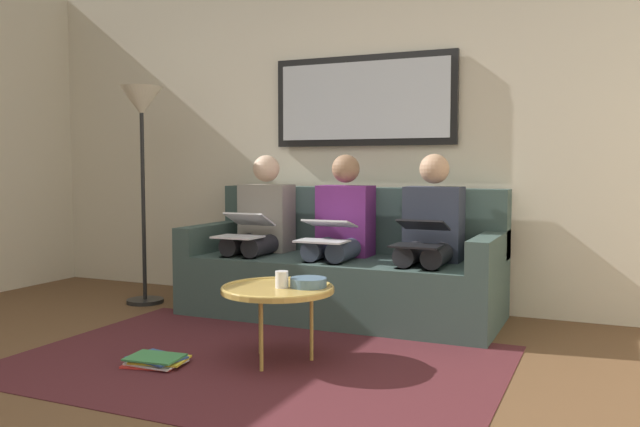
{
  "coord_description": "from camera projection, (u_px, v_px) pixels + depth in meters",
  "views": [
    {
      "loc": [
        -1.73,
        2.19,
        1.06
      ],
      "look_at": [
        0.0,
        -1.7,
        0.75
      ],
      "focal_mm": 36.88,
      "sensor_mm": 36.0,
      "label": 1
    }
  ],
  "objects": [
    {
      "name": "person_left",
      "position": [
        430.0,
        234.0,
        4.34
      ],
      "size": [
        0.38,
        0.58,
        1.14
      ],
      "color": "#2D3342",
      "rests_on": "couch"
    },
    {
      "name": "laptop_black",
      "position": [
        420.0,
        234.0,
        4.12
      ],
      "size": [
        0.3,
        0.38,
        0.17
      ],
      "color": "black"
    },
    {
      "name": "laptop_white",
      "position": [
        244.0,
        227.0,
        4.65
      ],
      "size": [
        0.31,
        0.39,
        0.17
      ],
      "color": "white"
    },
    {
      "name": "bowl",
      "position": [
        308.0,
        282.0,
        3.53
      ],
      "size": [
        0.2,
        0.2,
        0.05
      ],
      "primitive_type": "cylinder",
      "color": "slate",
      "rests_on": "coffee_table"
    },
    {
      "name": "couch",
      "position": [
        344.0,
        271.0,
        4.68
      ],
      "size": [
        2.2,
        0.9,
        0.9
      ],
      "color": "#384C47",
      "rests_on": "ground_plane"
    },
    {
      "name": "wall_rear",
      "position": [
        367.0,
        135.0,
        5.05
      ],
      "size": [
        6.0,
        0.12,
        2.6
      ],
      "primitive_type": "cube",
      "color": "beige",
      "rests_on": "ground_plane"
    },
    {
      "name": "cup",
      "position": [
        282.0,
        279.0,
        3.51
      ],
      "size": [
        0.07,
        0.07,
        0.09
      ],
      "primitive_type": "cylinder",
      "color": "silver",
      "rests_on": "coffee_table"
    },
    {
      "name": "standing_lamp",
      "position": [
        142.0,
        125.0,
        4.99
      ],
      "size": [
        0.32,
        0.32,
        1.66
      ],
      "color": "black",
      "rests_on": "ground_plane"
    },
    {
      "name": "coffee_table",
      "position": [
        278.0,
        290.0,
        3.52
      ],
      "size": [
        0.61,
        0.61,
        0.42
      ],
      "color": "tan",
      "rests_on": "ground_plane"
    },
    {
      "name": "person_right",
      "position": [
        260.0,
        227.0,
        4.85
      ],
      "size": [
        0.38,
        0.58,
        1.14
      ],
      "color": "gray",
      "rests_on": "couch"
    },
    {
      "name": "framed_mirror",
      "position": [
        363.0,
        101.0,
        4.94
      ],
      "size": [
        1.43,
        0.05,
        0.68
      ],
      "color": "black"
    },
    {
      "name": "person_middle",
      "position": [
        340.0,
        230.0,
        4.6
      ],
      "size": [
        0.38,
        0.58,
        1.14
      ],
      "color": "#66236B",
      "rests_on": "couch"
    },
    {
      "name": "magazine_stack",
      "position": [
        156.0,
        360.0,
        3.48
      ],
      "size": [
        0.35,
        0.28,
        0.05
      ],
      "color": "red",
      "rests_on": "ground_plane"
    },
    {
      "name": "laptop_silver",
      "position": [
        326.0,
        231.0,
        4.37
      ],
      "size": [
        0.33,
        0.34,
        0.14
      ],
      "color": "silver"
    },
    {
      "name": "area_rug",
      "position": [
        256.0,
        361.0,
        3.55
      ],
      "size": [
        2.6,
        1.8,
        0.01
      ],
      "primitive_type": "cube",
      "color": "#4C1E23",
      "rests_on": "ground_plane"
    }
  ]
}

